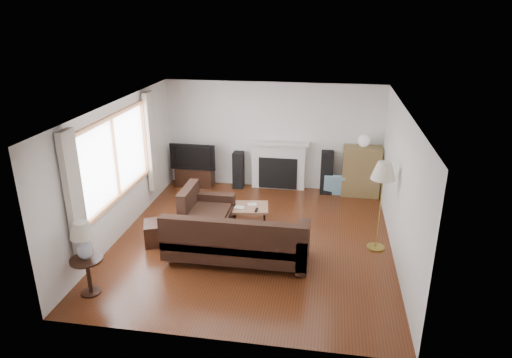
% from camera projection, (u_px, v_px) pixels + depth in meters
% --- Properties ---
extents(room, '(5.10, 5.60, 2.54)m').
position_uv_depth(room, '(253.00, 177.00, 8.04)').
color(room, '#532612').
rests_on(room, ground).
extents(window, '(0.12, 2.74, 1.54)m').
position_uv_depth(window, '(116.00, 157.00, 8.11)').
color(window, '#925A36').
rests_on(window, room).
extents(curtain_near, '(0.10, 0.35, 2.10)m').
position_uv_depth(curtain_near, '(75.00, 199.00, 6.76)').
color(curtain_near, beige).
rests_on(curtain_near, room).
extents(curtain_far, '(0.10, 0.35, 2.10)m').
position_uv_depth(curtain_far, '(151.00, 142.00, 9.56)').
color(curtain_far, beige).
rests_on(curtain_far, room).
extents(fireplace, '(1.40, 0.26, 1.15)m').
position_uv_depth(fireplace, '(278.00, 165.00, 10.69)').
color(fireplace, white).
rests_on(fireplace, room).
extents(tv_stand, '(0.89, 0.40, 0.45)m').
position_uv_depth(tv_stand, '(195.00, 176.00, 10.99)').
color(tv_stand, black).
rests_on(tv_stand, ground).
extents(television, '(1.08, 0.14, 0.62)m').
position_uv_depth(television, '(194.00, 155.00, 10.80)').
color(television, black).
rests_on(television, tv_stand).
extents(speaker_left, '(0.24, 0.29, 0.87)m').
position_uv_depth(speaker_left, '(238.00, 170.00, 10.80)').
color(speaker_left, black).
rests_on(speaker_left, ground).
extents(speaker_right, '(0.29, 0.34, 0.99)m').
position_uv_depth(speaker_right, '(327.00, 172.00, 10.46)').
color(speaker_right, black).
rests_on(speaker_right, ground).
extents(bookshelf, '(0.84, 0.40, 1.16)m').
position_uv_depth(bookshelf, '(361.00, 171.00, 10.29)').
color(bookshelf, olive).
rests_on(bookshelf, ground).
extents(globe_lamp, '(0.27, 0.27, 0.27)m').
position_uv_depth(globe_lamp, '(364.00, 141.00, 10.04)').
color(globe_lamp, white).
rests_on(globe_lamp, bookshelf).
extents(sectional_sofa, '(2.62, 1.91, 0.85)m').
position_uv_depth(sectional_sofa, '(237.00, 237.00, 7.68)').
color(sectional_sofa, black).
rests_on(sectional_sofa, ground).
extents(coffee_table, '(1.15, 0.74, 0.42)m').
position_uv_depth(coffee_table, '(240.00, 216.00, 8.96)').
color(coffee_table, '#9C694A').
rests_on(coffee_table, ground).
extents(footstool, '(0.62, 0.62, 0.40)m').
position_uv_depth(footstool, '(158.00, 232.00, 8.32)').
color(footstool, black).
rests_on(footstool, ground).
extents(floor_lamp, '(0.47, 0.47, 1.63)m').
position_uv_depth(floor_lamp, '(380.00, 207.00, 7.91)').
color(floor_lamp, '#A48D39').
rests_on(floor_lamp, ground).
extents(side_table, '(0.48, 0.48, 0.60)m').
position_uv_depth(side_table, '(89.00, 276.00, 6.81)').
color(side_table, black).
rests_on(side_table, ground).
extents(table_lamp, '(0.36, 0.36, 0.59)m').
position_uv_depth(table_lamp, '(83.00, 241.00, 6.60)').
color(table_lamp, silver).
rests_on(table_lamp, side_table).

